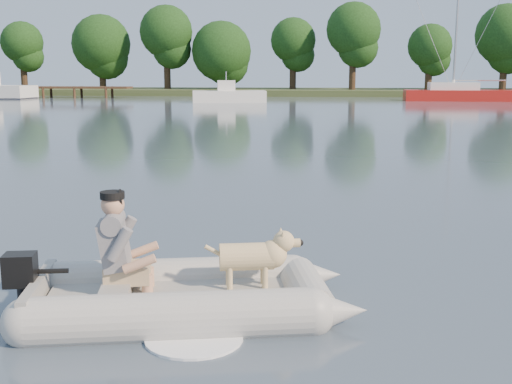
# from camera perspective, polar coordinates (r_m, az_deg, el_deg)

# --- Properties ---
(water) EXTENTS (160.00, 160.00, 0.00)m
(water) POSITION_cam_1_polar(r_m,az_deg,el_deg) (6.95, -2.19, -9.77)
(water) COLOR slate
(water) RESTS_ON ground
(shore_bank) EXTENTS (160.00, 12.00, 0.70)m
(shore_bank) POSITION_cam_1_polar(r_m,az_deg,el_deg) (68.49, 5.33, 8.81)
(shore_bank) COLOR #47512D
(shore_bank) RESTS_ON water
(dock) EXTENTS (18.00, 2.00, 1.04)m
(dock) POSITION_cam_1_polar(r_m,az_deg,el_deg) (64.39, -18.90, 8.41)
(dock) COLOR #4C331E
(dock) RESTS_ON water
(treeline) EXTENTS (84.66, 7.35, 9.27)m
(treeline) POSITION_cam_1_polar(r_m,az_deg,el_deg) (67.74, 10.38, 12.94)
(treeline) COLOR #332316
(treeline) RESTS_ON shore_bank
(dinghy) EXTENTS (5.20, 4.20, 1.35)m
(dinghy) POSITION_cam_1_polar(r_m,az_deg,el_deg) (6.54, -6.34, -5.84)
(dinghy) COLOR #A5A5A0
(dinghy) RESTS_ON water
(man) EXTENTS (0.82, 0.74, 1.05)m
(man) POSITION_cam_1_polar(r_m,az_deg,el_deg) (6.58, -12.32, -4.28)
(man) COLOR slate
(man) RESTS_ON dinghy
(dog) EXTENTS (0.95, 0.50, 0.61)m
(dog) POSITION_cam_1_polar(r_m,az_deg,el_deg) (6.63, -0.84, -6.18)
(dog) COLOR tan
(dog) RESTS_ON dinghy
(outboard_motor) EXTENTS (0.45, 0.36, 0.77)m
(outboard_motor) POSITION_cam_1_polar(r_m,az_deg,el_deg) (6.84, -20.12, -8.11)
(outboard_motor) COLOR black
(outboard_motor) RESTS_ON dinghy
(motorboat) EXTENTS (6.31, 3.41, 2.53)m
(motorboat) POSITION_cam_1_polar(r_m,az_deg,el_deg) (51.42, -2.40, 9.25)
(motorboat) COLOR white
(motorboat) RESTS_ON water
(sailboat) EXTENTS (9.08, 2.90, 12.40)m
(sailboat) POSITION_cam_1_polar(r_m,az_deg,el_deg) (56.60, 17.56, 8.28)
(sailboat) COLOR #A31812
(sailboat) RESTS_ON water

